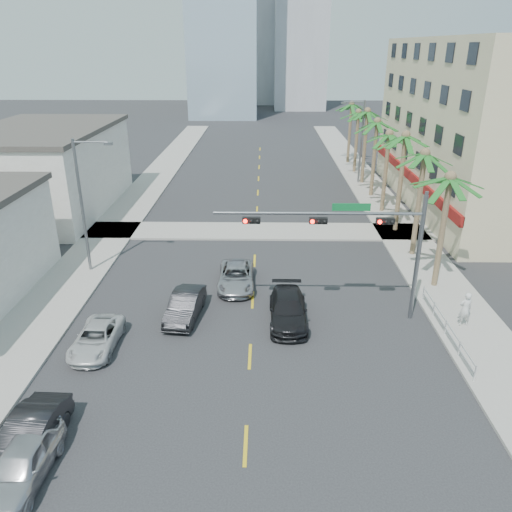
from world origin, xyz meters
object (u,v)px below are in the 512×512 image
Objects in this scene: car_lane_left at (185,306)px; car_lane_center at (236,277)px; car_lane_right at (288,310)px; traffic_signal_mast at (360,234)px; car_parked_far at (97,338)px; car_parked_mid at (29,437)px; car_parked_near at (22,463)px; pedestrian at (465,309)px.

car_lane_left is 4.81m from car_lane_center.
car_lane_center is 0.96× the size of car_lane_right.
car_parked_far is at bearing -166.15° from traffic_signal_mast.
car_parked_near is at bearing -75.09° from car_parked_mid.
pedestrian reaches higher than car_lane_left.
pedestrian is (9.57, -0.50, 0.40)m from car_lane_right.
car_lane_left is at bearing -124.85° from car_lane_center.
traffic_signal_mast reaches higher than car_lane_right.
car_lane_center is at bearing 62.24° from car_lane_left.
car_lane_right is at bearing 46.40° from car_parked_mid.
traffic_signal_mast is 2.55× the size of car_parked_far.
pedestrian reaches higher than car_parked_near.
traffic_signal_mast is at bearing -30.71° from car_lane_center.
car_lane_left is (4.31, 10.39, -0.03)m from car_parked_mid.
car_lane_center is at bearing 47.70° from car_parked_far.
car_lane_left is 2.23× the size of pedestrian.
pedestrian reaches higher than car_lane_right.
car_parked_mid reaches higher than car_lane_right.
car_lane_center is 13.61m from pedestrian.
car_parked_near is 8.34m from car_parked_far.
car_lane_left is at bearing 72.43° from car_parked_near.
car_parked_near reaches higher than car_lane_center.
car_lane_right is at bearing -11.07° from pedestrian.
car_parked_near reaches higher than car_lane_left.
car_parked_far is 0.99× the size of car_lane_left.
car_lane_center is at bearing 125.69° from car_lane_right.
car_lane_center is (6.99, 14.39, -0.08)m from car_parked_mid.
car_parked_near is at bearing 20.91° from pedestrian.
traffic_signal_mast reaches higher than car_parked_far.
car_lane_left is (4.03, 3.27, 0.12)m from car_parked_far.
car_parked_far is at bearing 91.55° from car_parked_near.
car_parked_far is 2.21× the size of pedestrian.
car_parked_mid reaches higher than car_parked_near.
traffic_signal_mast reaches higher than car_lane_left.
car_parked_mid is 16.00m from car_lane_center.
car_parked_far is at bearing -134.88° from car_lane_left.
car_lane_center is (2.68, 4.00, -0.05)m from car_lane_left.
car_lane_right is at bearing 2.36° from car_lane_left.
traffic_signal_mast reaches higher than car_parked_near.
pedestrian is at bearing -9.37° from traffic_signal_mast.
traffic_signal_mast is 9.05m from car_lane_center.
pedestrian is at bearing 7.41° from car_parked_far.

